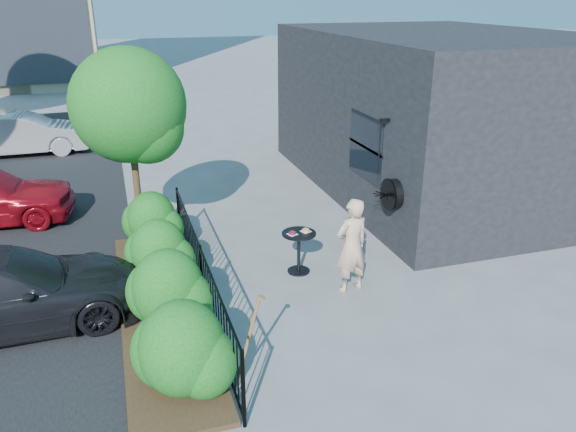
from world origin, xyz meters
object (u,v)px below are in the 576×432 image
object	(u,v)px
patio_tree	(133,113)
car_darkgrey	(0,292)
car_silver	(22,134)
cafe_table	(299,245)
woman	(352,246)
shovel	(247,345)

from	to	relation	value
patio_tree	car_darkgrey	bearing A→B (deg)	-132.85
patio_tree	car_silver	size ratio (longest dim) A/B	0.96
cafe_table	woman	world-z (taller)	woman
shovel	cafe_table	bearing A→B (deg)	59.33
cafe_table	car_darkgrey	bearing A→B (deg)	-175.43
car_silver	car_darkgrey	world-z (taller)	car_silver
cafe_table	woman	bearing A→B (deg)	-54.96
patio_tree	shovel	size ratio (longest dim) A/B	3.04
woman	car_darkgrey	bearing A→B (deg)	-17.36
patio_tree	woman	bearing A→B (deg)	-42.61
cafe_table	car_silver	bearing A→B (deg)	119.18
woman	car_darkgrey	size ratio (longest dim) A/B	0.40
cafe_table	car_darkgrey	size ratio (longest dim) A/B	0.20
car_darkgrey	shovel	bearing A→B (deg)	-129.61
woman	shovel	xyz separation A→B (m)	(-2.31, -1.88, -0.29)
woman	car_darkgrey	xyz separation A→B (m)	(-5.62, 0.53, -0.23)
car_silver	car_darkgrey	size ratio (longest dim) A/B	0.95
patio_tree	car_silver	distance (m)	9.21
cafe_table	woman	xyz separation A→B (m)	(0.65, -0.92, 0.30)
patio_tree	cafe_table	bearing A→B (deg)	-38.53
car_silver	cafe_table	bearing A→B (deg)	-150.37
car_silver	patio_tree	bearing A→B (deg)	-158.60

